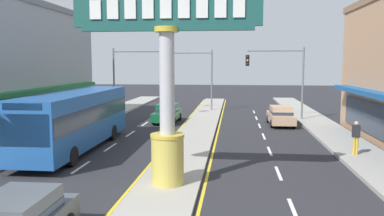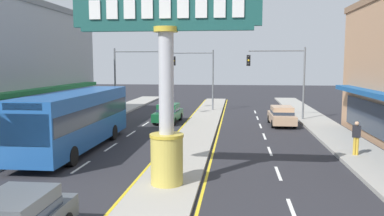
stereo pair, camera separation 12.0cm
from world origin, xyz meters
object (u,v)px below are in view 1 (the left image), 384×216
object	(u,v)px
traffic_light_median_far	(197,70)
traffic_light_left_side	(133,70)
district_sign	(167,86)
pedestrian_near_kerb	(356,136)
traffic_light_right_side	(282,71)
sedan_mid_left_lane	(281,115)
sedan_near_left_lane	(167,113)
bus_near_right_lane	(76,117)

from	to	relation	value
traffic_light_median_far	traffic_light_left_side	bearing A→B (deg)	-135.78
district_sign	pedestrian_near_kerb	bearing A→B (deg)	33.01
district_sign	traffic_light_right_side	size ratio (longest dim) A/B	1.21
traffic_light_median_far	sedan_mid_left_lane	distance (m)	11.83
traffic_light_left_side	pedestrian_near_kerb	xyz separation A→B (m)	(15.28, -13.78, -3.08)
traffic_light_left_side	sedan_near_left_lane	size ratio (longest dim) A/B	1.42
sedan_near_left_lane	sedan_mid_left_lane	world-z (taller)	same
traffic_light_left_side	bus_near_right_lane	world-z (taller)	traffic_light_left_side
bus_near_right_lane	sedan_mid_left_lane	world-z (taller)	bus_near_right_lane
pedestrian_near_kerb	district_sign	bearing A→B (deg)	-146.99
traffic_light_right_side	sedan_mid_left_lane	size ratio (longest dim) A/B	1.43
bus_near_right_lane	pedestrian_near_kerb	size ratio (longest dim) A/B	6.45
traffic_light_left_side	bus_near_right_lane	xyz separation A→B (m)	(0.29, -13.44, -2.38)
traffic_light_right_side	pedestrian_near_kerb	world-z (taller)	traffic_light_right_side
pedestrian_near_kerb	sedan_near_left_lane	bearing A→B (deg)	136.74
bus_near_right_lane	pedestrian_near_kerb	world-z (taller)	bus_near_right_lane
pedestrian_near_kerb	bus_near_right_lane	bearing A→B (deg)	178.70
sedan_near_left_lane	traffic_light_median_far	bearing A→B (deg)	77.88
traffic_light_median_far	pedestrian_near_kerb	bearing A→B (deg)	-62.16
traffic_light_right_side	sedan_mid_left_lane	distance (m)	4.31
traffic_light_left_side	traffic_light_median_far	world-z (taller)	same
bus_near_right_lane	sedan_mid_left_lane	distance (m)	16.00
bus_near_right_lane	traffic_light_right_side	bearing A→B (deg)	44.70
traffic_light_right_side	traffic_light_median_far	xyz separation A→B (m)	(-7.71, 6.00, -0.05)
pedestrian_near_kerb	traffic_light_median_far	bearing A→B (deg)	117.84
district_sign	sedan_mid_left_lane	distance (m)	17.53
sedan_near_left_lane	sedan_mid_left_lane	size ratio (longest dim) A/B	1.01
district_sign	traffic_light_left_side	world-z (taller)	district_sign
bus_near_right_lane	sedan_mid_left_lane	xyz separation A→B (m)	(12.43, 10.03, -1.08)
traffic_light_median_far	sedan_near_left_lane	distance (m)	8.78
traffic_light_median_far	sedan_mid_left_lane	size ratio (longest dim) A/B	1.43
sedan_mid_left_lane	pedestrian_near_kerb	distance (m)	10.69
district_sign	sedan_near_left_lane	size ratio (longest dim) A/B	1.72
traffic_light_right_side	traffic_light_median_far	world-z (taller)	same
traffic_light_median_far	sedan_near_left_lane	world-z (taller)	traffic_light_median_far
sedan_mid_left_lane	traffic_light_left_side	bearing A→B (deg)	164.99
traffic_light_left_side	bus_near_right_lane	size ratio (longest dim) A/B	0.55
traffic_light_left_side	bus_near_right_lane	bearing A→B (deg)	-88.78
district_sign	sedan_near_left_lane	world-z (taller)	district_sign
traffic_light_right_side	bus_near_right_lane	world-z (taller)	traffic_light_right_side
sedan_mid_left_lane	sedan_near_left_lane	bearing A→B (deg)	176.02
traffic_light_left_side	pedestrian_near_kerb	distance (m)	20.80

